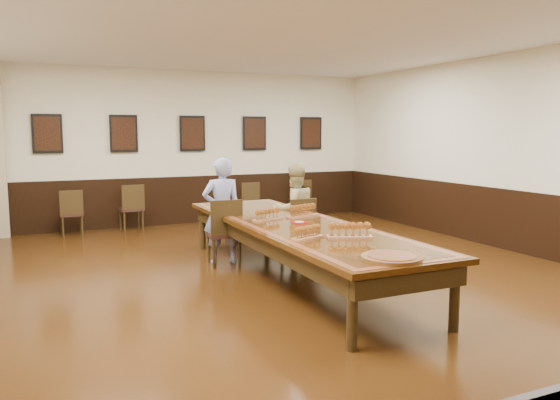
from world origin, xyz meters
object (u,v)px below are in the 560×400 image
conference_table (296,234)px  chair_man (224,232)px  carved_platter (392,258)px  person_woman (294,210)px  chair_woman (297,227)px  spare_chair_a (71,213)px  spare_chair_c (248,202)px  spare_chair_d (299,198)px  spare_chair_b (131,207)px  person_man (222,211)px

conference_table → chair_man: bearing=117.4°
carved_platter → person_woman: bearing=78.7°
conference_table → carved_platter: size_ratio=7.43×
chair_woman → spare_chair_a: size_ratio=1.07×
spare_chair_c → carved_platter: (-1.19, -6.82, 0.34)m
spare_chair_d → spare_chair_b: bearing=-2.6°
chair_man → spare_chair_c: bearing=-110.3°
spare_chair_d → person_man: bearing=43.8°
person_woman → conference_table: (-0.61, -1.29, -0.11)m
conference_table → person_man: bearing=115.1°
spare_chair_a → carved_platter: size_ratio=1.29×
conference_table → spare_chair_c: bearing=76.5°
spare_chair_c → conference_table: spare_chair_c is taller
chair_woman → person_woman: size_ratio=0.64×
spare_chair_a → spare_chair_c: spare_chair_a is taller
spare_chair_c → conference_table: (-1.11, -4.61, 0.18)m
spare_chair_a → spare_chair_d: bearing=-176.2°
spare_chair_b → spare_chair_d: size_ratio=1.07×
spare_chair_b → carved_platter: bearing=96.6°
spare_chair_a → spare_chair_d: 4.89m
spare_chair_c → carved_platter: spare_chair_c is taller
spare_chair_a → person_woman: size_ratio=0.60×
carved_platter → conference_table: bearing=87.7°
chair_man → spare_chair_c: 3.86m
person_woman → carved_platter: person_woman is taller
spare_chair_a → spare_chair_c: size_ratio=1.00×
chair_woman → carved_platter: bearing=76.6°
chair_man → spare_chair_d: (3.02, 3.61, -0.06)m
spare_chair_a → person_woman: 4.46m
carved_platter → spare_chair_c: bearing=80.1°
spare_chair_c → chair_man: bearing=65.9°
spare_chair_c → spare_chair_d: spare_chair_c is taller
person_woman → conference_table: bearing=63.0°
spare_chair_c → carved_platter: bearing=82.2°
person_man → carved_platter: 3.50m
chair_man → spare_chair_b: 3.50m
spare_chair_d → person_man: person_man is taller
spare_chair_a → person_man: 3.77m
chair_woman → person_man: 1.24m
spare_chair_c → spare_chair_d: 1.32m
spare_chair_b → conference_table: 4.77m
spare_chair_b → carved_platter: (1.28, -6.77, 0.31)m
chair_woman → carved_platter: size_ratio=1.38×
spare_chair_c → person_man: person_man is taller
spare_chair_b → chair_man: bearing=98.6°
chair_woman → spare_chair_b: 3.91m
spare_chair_a → person_man: person_man is taller
spare_chair_d → carved_platter: spare_chair_d is taller
chair_man → spare_chair_d: bearing=-124.0°
spare_chair_d → conference_table: 5.35m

